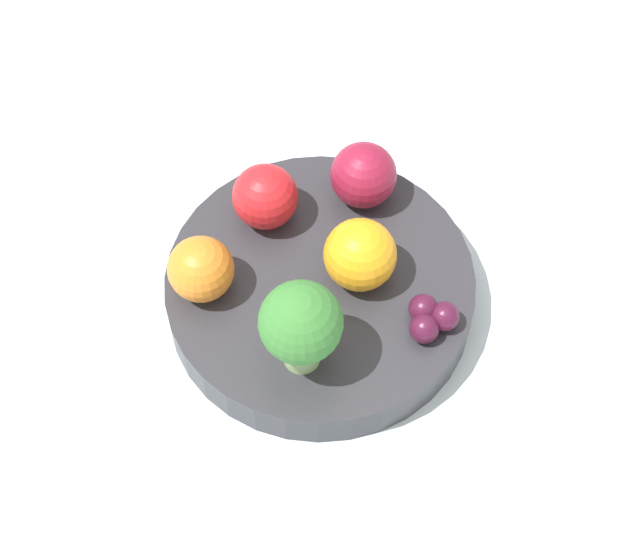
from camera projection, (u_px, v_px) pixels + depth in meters
ground_plane at (320, 317)px, 0.74m from camera, size 6.00×6.00×0.00m
table_surface at (320, 310)px, 0.73m from camera, size 1.20×1.20×0.02m
bowl at (320, 291)px, 0.71m from camera, size 0.20×0.20×0.03m
broccoli at (301, 325)px, 0.63m from camera, size 0.05×0.05×0.07m
apple_red at (363, 175)px, 0.71m from camera, size 0.04×0.04×0.04m
apple_green at (265, 197)px, 0.70m from camera, size 0.04×0.04×0.04m
orange_front at (360, 255)px, 0.68m from camera, size 0.05×0.05×0.05m
orange_back at (201, 269)px, 0.67m from camera, size 0.04×0.04×0.04m
grape_cluster at (431, 318)px, 0.67m from camera, size 0.03×0.03×0.02m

